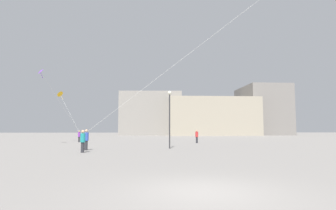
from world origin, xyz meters
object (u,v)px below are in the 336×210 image
person_in_teal (83,140)px  kite_amber_diamond (60,94)px  person_in_red (197,136)px  kite_violet_diamond (41,73)px  person_in_blue (86,139)px  building_right_hall (262,111)px  person_in_purple (79,136)px  building_left_hall (151,114)px  lamppost_east (170,110)px  building_centre_hall (211,117)px

person_in_teal → kite_amber_diamond: bearing=-135.0°
person_in_teal → person_in_red: size_ratio=0.99×
kite_violet_diamond → kite_amber_diamond: bearing=94.9°
person_in_red → person_in_blue: bearing=-9.6°
person_in_blue → building_right_hall: (41.75, 63.72, 6.81)m
person_in_purple → kite_violet_diamond: bearing=17.4°
person_in_blue → kite_violet_diamond: size_ratio=0.23×
person_in_teal → person_in_red: 17.64m
kite_violet_diamond → building_left_hall: 54.67m
person_in_red → building_left_hall: building_left_hall is taller
person_in_blue → building_right_hall: 76.49m
building_left_hall → kite_amber_diamond: bearing=-107.4°
person_in_teal → person_in_purple: (-4.59, 17.49, -0.05)m
person_in_blue → kite_violet_diamond: 13.26m
person_in_red → kite_amber_diamond: kite_amber_diamond is taller
person_in_teal → person_in_red: bearing=164.5°
kite_amber_diamond → lamppost_east: size_ratio=1.16×
kite_amber_diamond → lamppost_east: kite_amber_diamond is taller
kite_violet_diamond → building_centre_hall: (30.89, 49.64, -2.74)m
building_left_hall → building_centre_hall: bearing=-10.9°
person_in_red → person_in_purple: bearing=-68.3°
person_in_teal → person_in_blue: bearing=-150.3°
lamppost_east → person_in_blue: bearing=-167.9°
person_in_purple → person_in_red: 15.97m
person_in_blue → building_left_hall: 62.14m
person_in_blue → building_left_hall: size_ratio=0.09×
person_in_purple → building_centre_hall: building_centre_hall is taller
person_in_teal → building_right_hall: bearing=170.9°
person_in_teal → kite_violet_diamond: (-7.42, 10.93, 7.27)m
kite_amber_diamond → building_left_hall: building_left_hall is taller
building_left_hall → building_centre_hall: 18.36m
person_in_red → person_in_teal: bearing=-3.4°
person_in_purple → person_in_teal: bearing=55.4°
person_in_red → building_left_hall: size_ratio=0.09×
lamppost_east → person_in_purple: bearing=129.9°
kite_violet_diamond → building_right_hall: bearing=48.5°
person_in_purple → kite_amber_diamond: bearing=-87.4°
lamppost_east → kite_violet_diamond: bearing=153.7°
person_in_red → building_right_hall: building_right_hall is taller
kite_violet_diamond → building_left_hall: building_left_hall is taller
person_in_blue → building_left_hall: (5.75, 61.62, 5.53)m
person_in_red → building_right_hall: (30.51, 52.32, 6.83)m
person_in_red → building_centre_hall: bearing=-160.0°
kite_violet_diamond → kite_amber_diamond: 9.55m
building_right_hall → lamppost_east: (-34.69, -62.22, -4.27)m
person_in_teal → building_right_hall: size_ratio=0.09×
kite_violet_diamond → kite_amber_diamond: (-0.81, 9.43, -1.29)m
building_centre_hall → building_right_hall: (18.00, 5.57, 2.30)m
kite_amber_diamond → building_left_hall: (13.70, 43.68, -0.42)m
person_in_red → lamppost_east: (-4.18, -9.90, 2.56)m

